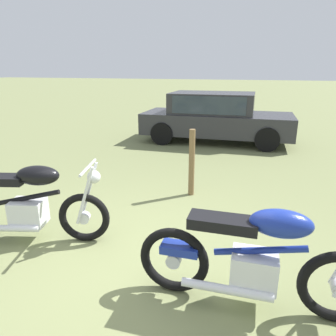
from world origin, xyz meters
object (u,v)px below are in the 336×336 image
object	(u,v)px
motorcycle_black	(28,204)
motorcycle_blue	(255,259)
fence_post_wooden	(192,163)
car_charcoal	(215,115)

from	to	relation	value
motorcycle_black	motorcycle_blue	world-z (taller)	same
motorcycle_black	fence_post_wooden	world-z (taller)	fence_post_wooden
motorcycle_blue	car_charcoal	size ratio (longest dim) A/B	0.49
motorcycle_black	car_charcoal	world-z (taller)	car_charcoal
car_charcoal	fence_post_wooden	world-z (taller)	car_charcoal
car_charcoal	fence_post_wooden	bearing A→B (deg)	-87.28
motorcycle_blue	car_charcoal	xyz separation A→B (m)	(-1.57, 6.65, 0.30)
motorcycle_black	motorcycle_blue	xyz separation A→B (m)	(2.75, -0.32, -0.00)
car_charcoal	fence_post_wooden	distance (m)	4.25
car_charcoal	fence_post_wooden	xyz separation A→B (m)	(0.38, -4.23, -0.22)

